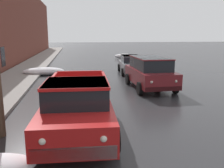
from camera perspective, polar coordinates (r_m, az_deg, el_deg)
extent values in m
cube|color=gray|center=(17.96, -21.87, 1.20)|extent=(2.99, 80.00, 0.15)
cube|color=black|center=(21.69, -24.44, 5.91)|extent=(0.08, 1.10, 1.60)
ellipsoid|color=white|center=(19.27, -15.89, 2.93)|extent=(3.13, 1.23, 0.60)
ellipsoid|color=white|center=(19.21, -16.72, 2.89)|extent=(0.74, 0.62, 0.62)
ellipsoid|color=white|center=(19.40, -14.25, 3.00)|extent=(0.66, 0.55, 0.55)
ellipsoid|color=white|center=(31.61, 2.88, 6.60)|extent=(2.51, 1.02, 0.61)
ellipsoid|color=white|center=(31.40, 2.59, 6.61)|extent=(0.79, 0.66, 0.66)
cube|color=red|center=(7.86, -8.04, -5.68)|extent=(2.27, 5.47, 0.76)
cube|color=black|center=(6.95, -8.42, -2.00)|extent=(1.84, 1.81, 0.64)
cube|color=red|center=(6.89, -8.49, 0.26)|extent=(1.88, 1.86, 0.08)
cube|color=red|center=(8.77, -1.72, 0.29)|extent=(0.24, 2.58, 0.44)
cube|color=red|center=(8.84, -14.02, 0.04)|extent=(0.24, 2.58, 0.44)
cube|color=red|center=(10.29, -7.60, 1.88)|extent=(1.89, 0.20, 0.44)
cube|color=#B7B7BC|center=(5.50, -9.00, -15.82)|extent=(1.89, 0.22, 0.32)
sphere|color=white|center=(5.32, -1.99, -12.82)|extent=(0.16, 0.16, 0.16)
sphere|color=white|center=(5.41, -16.17, -12.91)|extent=(0.16, 0.16, 0.16)
cylinder|color=black|center=(6.52, 0.71, -12.87)|extent=(0.26, 0.73, 0.72)
cylinder|color=black|center=(6.62, -17.50, -13.03)|extent=(0.26, 0.73, 0.72)
cylinder|color=black|center=(9.53, -1.49, -4.85)|extent=(0.26, 0.73, 0.72)
cylinder|color=black|center=(9.60, -13.70, -5.06)|extent=(0.26, 0.73, 0.72)
cube|color=maroon|center=(13.97, 8.93, 1.91)|extent=(1.95, 4.39, 0.80)
cube|color=black|center=(13.90, 8.97, 4.94)|extent=(1.67, 3.08, 0.68)
cube|color=maroon|center=(13.87, 9.01, 6.22)|extent=(1.71, 3.14, 0.06)
cube|color=black|center=(12.05, 12.04, -1.11)|extent=(1.88, 0.13, 0.22)
cube|color=black|center=(16.03, 6.54, 2.20)|extent=(1.88, 0.13, 0.22)
cylinder|color=black|center=(13.15, 14.77, -0.72)|extent=(0.19, 0.68, 0.68)
cylinder|color=black|center=(12.49, 6.53, -1.05)|extent=(0.19, 0.68, 0.68)
cylinder|color=black|center=(15.61, 10.77, 1.37)|extent=(0.19, 0.68, 0.68)
cylinder|color=black|center=(15.06, 3.74, 1.18)|extent=(0.19, 0.68, 0.68)
sphere|color=silver|center=(12.19, 14.90, 0.62)|extent=(0.14, 0.14, 0.14)
sphere|color=silver|center=(11.73, 9.32, 0.45)|extent=(0.14, 0.14, 0.14)
cube|color=slate|center=(19.48, 4.54, 4.32)|extent=(1.97, 4.45, 0.60)
cube|color=black|center=(19.63, 4.47, 6.03)|extent=(1.58, 2.36, 0.52)
cube|color=slate|center=(19.61, 4.48, 6.69)|extent=(1.61, 2.41, 0.06)
cube|color=#303032|center=(17.44, 5.59, 2.85)|extent=(1.60, 0.25, 0.22)
cube|color=#303032|center=(21.59, 3.67, 4.56)|extent=(1.60, 0.25, 0.22)
cylinder|color=black|center=(18.37, 7.75, 2.86)|extent=(0.23, 0.61, 0.60)
cylinder|color=black|center=(18.09, 2.55, 2.83)|extent=(0.23, 0.61, 0.60)
cylinder|color=black|center=(20.98, 6.23, 3.98)|extent=(0.23, 0.61, 0.60)
cylinder|color=black|center=(20.74, 1.67, 3.96)|extent=(0.23, 0.61, 0.60)
sphere|color=silver|center=(17.47, 7.34, 3.69)|extent=(0.14, 0.14, 0.14)
sphere|color=silver|center=(17.29, 3.89, 3.67)|extent=(0.14, 0.14, 0.14)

